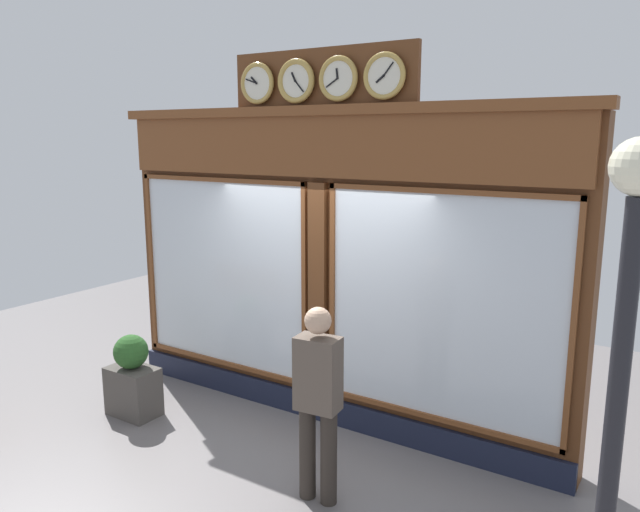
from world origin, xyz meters
The scene contains 5 objects.
shop_facade centered at (0.00, -0.12, 1.70)m, with size 5.36×0.42×3.87m.
pedestrian centered at (-0.80, 1.27, 0.93)m, with size 0.38×0.25×1.69m.
street_lamp centered at (-3.04, 1.99, 2.05)m, with size 0.28×0.28×3.03m.
planter_box centered at (1.78, 1.03, 0.27)m, with size 0.56×0.36×0.54m, color #4C4742.
planter_shrub centered at (1.78, 1.03, 0.73)m, with size 0.37×0.37×0.37m, color #285623.
Camera 1 is at (-3.33, 5.18, 3.03)m, focal length 34.06 mm.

